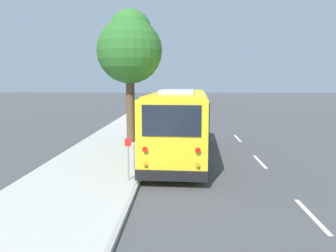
{
  "coord_description": "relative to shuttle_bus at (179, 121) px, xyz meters",
  "views": [
    {
      "loc": [
        -15.13,
        0.39,
        3.71
      ],
      "look_at": [
        1.84,
        1.08,
        1.3
      ],
      "focal_mm": 35.0,
      "sensor_mm": 36.0,
      "label": 1
    }
  ],
  "objects": [
    {
      "name": "sidewalk_slab",
      "position": [
        -0.4,
        3.63,
        -1.68
      ],
      "size": [
        80.0,
        4.24,
        0.15
      ],
      "primitive_type": "cube",
      "color": "#B2AFA8",
      "rests_on": "ground"
    },
    {
      "name": "parked_sedan_maroon",
      "position": [
        22.57,
        0.39,
        -1.14
      ],
      "size": [
        4.33,
        1.93,
        1.33
      ],
      "rotation": [
        0.0,
        0.0,
        0.07
      ],
      "color": "maroon",
      "rests_on": "ground"
    },
    {
      "name": "sign_post_near",
      "position": [
        -4.26,
        1.78,
        -0.83
      ],
      "size": [
        0.06,
        0.22,
        1.51
      ],
      "color": "gray",
      "rests_on": "sidewalk_slab"
    },
    {
      "name": "lane_stripe_behind",
      "position": [
        -6.8,
        -3.69,
        -1.76
      ],
      "size": [
        2.4,
        0.14,
        0.01
      ],
      "primitive_type": "cube",
      "color": "silver",
      "rests_on": "ground"
    },
    {
      "name": "lane_stripe_ahead",
      "position": [
        5.2,
        -3.69,
        -1.76
      ],
      "size": [
        2.4,
        0.14,
        0.01
      ],
      "primitive_type": "cube",
      "color": "silver",
      "rests_on": "ground"
    },
    {
      "name": "street_tree",
      "position": [
        3.07,
        2.8,
        3.74
      ],
      "size": [
        3.63,
        3.63,
        7.51
      ],
      "color": "brown",
      "rests_on": "sidewalk_slab"
    },
    {
      "name": "parked_sedan_white",
      "position": [
        16.74,
        0.18,
        -1.16
      ],
      "size": [
        4.61,
        1.88,
        1.3
      ],
      "rotation": [
        0.0,
        0.0,
        0.05
      ],
      "color": "silver",
      "rests_on": "ground"
    },
    {
      "name": "parked_sedan_navy",
      "position": [
        11.17,
        0.48,
        -1.14
      ],
      "size": [
        4.35,
        1.85,
        1.32
      ],
      "rotation": [
        0.0,
        0.0,
        0.02
      ],
      "color": "#19234C",
      "rests_on": "ground"
    },
    {
      "name": "curb_strip",
      "position": [
        -0.4,
        1.44,
        -1.68
      ],
      "size": [
        80.0,
        0.14,
        0.15
      ],
      "primitive_type": "cube",
      "color": "#9D9A94",
      "rests_on": "ground"
    },
    {
      "name": "sign_post_far",
      "position": [
        -2.87,
        1.78,
        -1.11
      ],
      "size": [
        0.06,
        0.06,
        1.0
      ],
      "color": "gray",
      "rests_on": "sidewalk_slab"
    },
    {
      "name": "lane_stripe_mid",
      "position": [
        -0.8,
        -3.69,
        -1.76
      ],
      "size": [
        2.4,
        0.14,
        0.01
      ],
      "primitive_type": "cube",
      "color": "silver",
      "rests_on": "ground"
    },
    {
      "name": "parked_sedan_tan",
      "position": [
        28.4,
        0.19,
        -1.17
      ],
      "size": [
        4.64,
        1.78,
        1.27
      ],
      "rotation": [
        0.0,
        0.0,
        -0.01
      ],
      "color": "tan",
      "rests_on": "ground"
    },
    {
      "name": "shuttle_bus",
      "position": [
        0.0,
        0.0,
        0.0
      ],
      "size": [
        9.73,
        2.99,
        3.29
      ],
      "rotation": [
        0.0,
        0.0,
        -0.05
      ],
      "color": "yellow",
      "rests_on": "ground"
    },
    {
      "name": "ground_plane",
      "position": [
        -0.4,
        -0.48,
        -1.76
      ],
      "size": [
        160.0,
        160.0,
        0.0
      ],
      "primitive_type": "plane",
      "color": "#474749"
    },
    {
      "name": "parked_sedan_silver",
      "position": [
        35.67,
        0.34,
        -1.17
      ],
      "size": [
        4.24,
        1.91,
        1.27
      ],
      "rotation": [
        0.0,
        0.0,
        -0.04
      ],
      "color": "#A8AAAF",
      "rests_on": "ground"
    }
  ]
}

